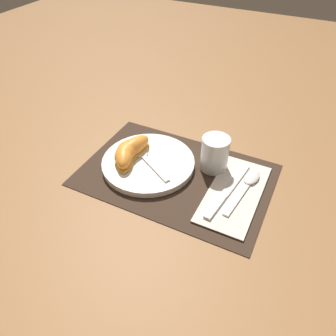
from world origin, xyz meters
TOP-DOWN VIEW (x-y plane):
  - ground_plane at (0.00, 0.00)m, footprint 3.00×3.00m
  - placemat at (0.00, 0.00)m, footprint 0.48×0.32m
  - plate at (-0.08, -0.00)m, footprint 0.24×0.24m
  - juice_glass at (0.08, 0.07)m, footprint 0.07×0.07m
  - napkin at (0.16, 0.00)m, footprint 0.12×0.25m
  - knife at (0.14, -0.01)m, footprint 0.05×0.22m
  - spoon at (0.18, 0.04)m, footprint 0.05×0.18m
  - fork at (-0.09, 0.00)m, footprint 0.17×0.11m
  - citrus_wedge_0 at (-0.13, 0.01)m, footprint 0.07×0.12m
  - citrus_wedge_1 at (-0.13, -0.01)m, footprint 0.06×0.10m
  - citrus_wedge_2 at (-0.13, -0.03)m, footprint 0.09×0.12m

SIDE VIEW (x-z plane):
  - ground_plane at x=0.00m, z-range 0.00..0.00m
  - placemat at x=0.00m, z-range 0.00..0.00m
  - napkin at x=0.16m, z-range 0.00..0.01m
  - knife at x=0.14m, z-range 0.01..0.01m
  - spoon at x=0.18m, z-range 0.01..0.02m
  - plate at x=-0.08m, z-range 0.00..0.02m
  - fork at x=-0.09m, z-range 0.02..0.02m
  - citrus_wedge_2 at x=-0.13m, z-range 0.02..0.06m
  - citrus_wedge_1 at x=-0.13m, z-range 0.02..0.06m
  - citrus_wedge_0 at x=-0.13m, z-range 0.02..0.06m
  - juice_glass at x=0.08m, z-range 0.00..0.09m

